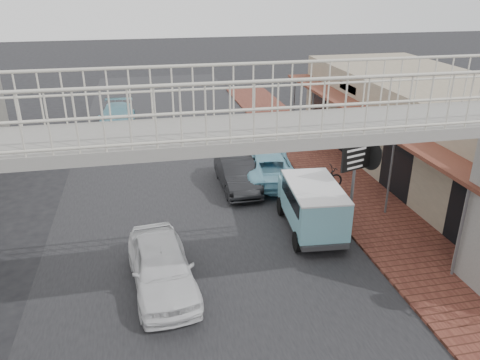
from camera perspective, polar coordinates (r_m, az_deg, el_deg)
name	(u,v)px	position (r m, az deg, el deg)	size (l,w,h in m)	color
ground	(203,249)	(15.25, -4.56, -8.43)	(120.00, 120.00, 0.00)	black
road_strip	(203,249)	(15.24, -4.57, -8.41)	(10.00, 60.00, 0.01)	black
sidewalk	(352,192)	(19.49, 13.47, -1.47)	(3.00, 40.00, 0.10)	brown
shophouse_row	(444,132)	(21.84, 23.59, 5.39)	(7.20, 18.00, 4.00)	gray
footbridge	(223,219)	(10.23, -2.09, -4.81)	(16.40, 2.40, 6.34)	gray
white_hatchback	(162,266)	(13.31, -9.54, -10.33)	(1.65, 4.09, 1.39)	white
dark_sedan	(237,173)	(19.26, -0.36, 0.81)	(1.35, 3.87, 1.28)	black
angkot_curb	(267,165)	(20.10, 3.28, 1.80)	(2.17, 4.70, 1.31)	#78B9D0
angkot_far	(117,118)	(27.99, -14.81, 7.33)	(1.91, 4.71, 1.37)	#68A4B4
angkot_van	(312,201)	(15.90, 8.77, -2.55)	(1.96, 3.79, 1.80)	black
motorcycle_near	(321,179)	(19.13, 9.90, 0.12)	(0.65, 1.86, 0.98)	black
motorcycle_far	(284,137)	(24.08, 5.36, 5.28)	(0.48, 1.69, 1.01)	black
arrow_sign	(374,154)	(16.32, 15.97, 3.11)	(1.88, 1.26, 3.12)	#59595B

